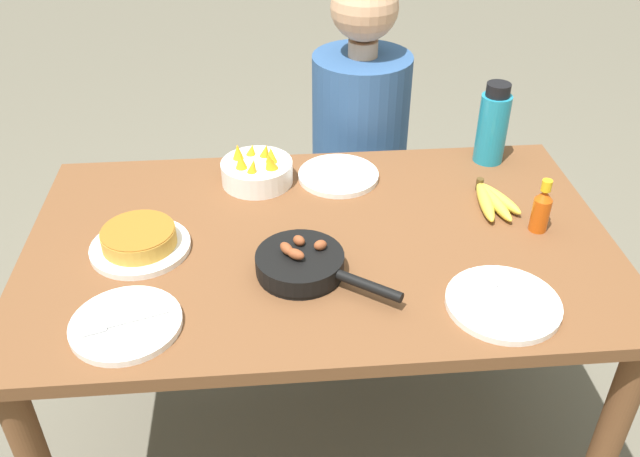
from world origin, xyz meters
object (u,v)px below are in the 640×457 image
at_px(empty_plate_far_right, 503,303).
at_px(fruit_bowl_mango, 257,170).
at_px(skillet, 302,264).
at_px(empty_plate_far_left, 126,324).
at_px(frittata_plate_center, 139,241).
at_px(banana_bunch, 492,200).
at_px(water_bottle, 493,125).
at_px(hot_sauce_bottle, 542,209).
at_px(empty_plate_near_front, 339,176).
at_px(person_figure, 358,181).

height_order(empty_plate_far_right, fruit_bowl_mango, fruit_bowl_mango).
bearing_deg(skillet, empty_plate_far_left, -122.63).
relative_size(frittata_plate_center, empty_plate_far_right, 0.96).
bearing_deg(skillet, banana_bunch, 61.47).
height_order(empty_plate_far_left, water_bottle, water_bottle).
relative_size(empty_plate_far_right, hot_sauce_bottle, 1.73).
distance_m(empty_plate_near_front, empty_plate_far_right, 0.65).
height_order(empty_plate_near_front, fruit_bowl_mango, fruit_bowl_mango).
bearing_deg(banana_bunch, fruit_bowl_mango, 164.36).
bearing_deg(frittata_plate_center, empty_plate_near_front, 30.12).
bearing_deg(fruit_bowl_mango, empty_plate_far_left, -116.20).
distance_m(skillet, empty_plate_near_front, 0.45).
bearing_deg(hot_sauce_bottle, person_figure, 118.87).
height_order(skillet, frittata_plate_center, skillet).
relative_size(empty_plate_near_front, empty_plate_far_right, 0.91).
xyz_separation_m(empty_plate_far_left, hot_sauce_bottle, (0.99, 0.28, 0.06)).
bearing_deg(water_bottle, empty_plate_near_front, -171.51).
bearing_deg(frittata_plate_center, person_figure, 46.56).
xyz_separation_m(skillet, empty_plate_near_front, (0.13, 0.43, -0.02)).
distance_m(empty_plate_far_left, fruit_bowl_mango, 0.64).
relative_size(frittata_plate_center, hot_sauce_bottle, 1.67).
distance_m(water_bottle, person_figure, 0.57).
bearing_deg(hot_sauce_bottle, empty_plate_near_front, 148.05).
relative_size(empty_plate_far_right, fruit_bowl_mango, 1.26).
distance_m(banana_bunch, fruit_bowl_mango, 0.65).
relative_size(fruit_bowl_mango, water_bottle, 0.83).
relative_size(skillet, empty_plate_near_front, 1.40).
bearing_deg(person_figure, fruit_bowl_mango, -133.04).
distance_m(frittata_plate_center, empty_plate_far_left, 0.28).
relative_size(empty_plate_far_left, empty_plate_far_right, 0.94).
xyz_separation_m(empty_plate_near_front, empty_plate_far_left, (-0.51, -0.58, -0.00)).
bearing_deg(empty_plate_far_left, water_bottle, 33.62).
relative_size(skillet, fruit_bowl_mango, 1.60).
relative_size(frittata_plate_center, fruit_bowl_mango, 1.21).
xyz_separation_m(banana_bunch, empty_plate_far_left, (-0.91, -0.40, -0.01)).
height_order(frittata_plate_center, water_bottle, water_bottle).
distance_m(skillet, empty_plate_far_left, 0.41).
bearing_deg(person_figure, water_bottle, -40.94).
distance_m(skillet, frittata_plate_center, 0.41).
bearing_deg(frittata_plate_center, water_bottle, 20.75).
bearing_deg(fruit_bowl_mango, frittata_plate_center, -133.93).
bearing_deg(water_bottle, empty_plate_far_right, -103.48).
relative_size(empty_plate_far_right, water_bottle, 1.04).
height_order(banana_bunch, empty_plate_near_front, banana_bunch).
height_order(empty_plate_far_right, person_figure, person_figure).
xyz_separation_m(water_bottle, hot_sauce_bottle, (0.02, -0.37, -0.05)).
distance_m(frittata_plate_center, hot_sauce_bottle, 1.00).
height_order(frittata_plate_center, fruit_bowl_mango, fruit_bowl_mango).
bearing_deg(frittata_plate_center, empty_plate_far_left, -88.85).
height_order(frittata_plate_center, hot_sauce_bottle, hot_sauce_bottle).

